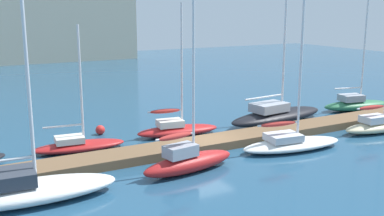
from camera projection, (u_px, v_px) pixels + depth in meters
The scene contains 12 objects.
ground_plane at pixel (208, 147), 27.19m from camera, with size 120.00×120.00×0.00m, color navy.
dock_pier at pixel (208, 143), 27.13m from camera, with size 33.46×2.11×0.50m, color brown.
sailboat_1 at pixel (25, 189), 19.36m from camera, with size 7.79×2.96×12.11m.
sailboat_2 at pixel (78, 144), 26.41m from camera, with size 5.40×2.21×7.19m.
sailboat_3 at pixel (188, 159), 22.98m from camera, with size 5.47×2.14×9.12m.
sailboat_4 at pixel (177, 128), 29.54m from camera, with size 5.57×2.41×8.40m.
sailboat_5 at pixel (291, 142), 26.60m from camera, with size 6.54×2.87×10.38m.
sailboat_6 at pixel (276, 114), 32.92m from camera, with size 8.61×3.29×13.80m.
sailboat_7 at pixel (379, 124), 30.44m from camera, with size 5.86×2.12×7.92m.
sailboat_8 at pixel (356, 103), 36.88m from camera, with size 6.13×3.01×9.92m.
mooring_buoy_red at pixel (100, 130), 29.88m from camera, with size 0.61×0.61×0.61m, color red.
harbor_building_distant at pixel (52, 11), 73.51m from camera, with size 23.24×13.97×15.17m, color #BCB299.
Camera 1 is at (-13.48, -22.33, 8.08)m, focal length 43.04 mm.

